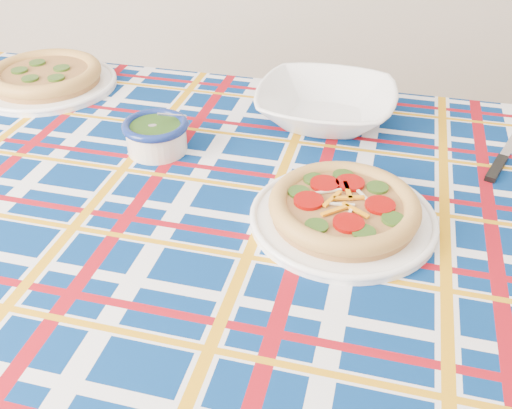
{
  "coord_description": "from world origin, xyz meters",
  "views": [
    {
      "loc": [
        -0.22,
        -0.54,
        1.45
      ],
      "look_at": [
        -0.08,
        0.27,
        0.86
      ],
      "focal_mm": 40.0,
      "sensor_mm": 36.0,
      "label": 1
    }
  ],
  "objects": [
    {
      "name": "dining_table",
      "position": [
        -0.12,
        0.32,
        0.75
      ],
      "size": [
        2.07,
        1.73,
        0.83
      ],
      "rotation": [
        0.0,
        0.0,
        -0.42
      ],
      "color": "brown",
      "rests_on": "floor"
    },
    {
      "name": "tablecloth",
      "position": [
        -0.12,
        0.32,
        0.78
      ],
      "size": [
        2.11,
        1.78,
        0.12
      ],
      "primitive_type": null,
      "rotation": [
        0.0,
        0.0,
        -0.42
      ],
      "color": "navy",
      "rests_on": "dining_table"
    },
    {
      "name": "main_focaccia_plate",
      "position": [
        0.07,
        0.22,
        0.87
      ],
      "size": [
        0.45,
        0.45,
        0.07
      ],
      "primitive_type": null,
      "rotation": [
        0.0,
        0.0,
        -0.46
      ],
      "color": "#9D6A38",
      "rests_on": "tablecloth"
    },
    {
      "name": "pesto_bowl",
      "position": [
        -0.24,
        0.53,
        0.88
      ],
      "size": [
        0.17,
        0.17,
        0.08
      ],
      "primitive_type": null,
      "rotation": [
        0.0,
        0.0,
        -0.26
      ],
      "color": "#18350E",
      "rests_on": "tablecloth"
    },
    {
      "name": "serving_bowl",
      "position": [
        0.14,
        0.61,
        0.88
      ],
      "size": [
        0.42,
        0.42,
        0.08
      ],
      "primitive_type": "imported",
      "rotation": [
        0.0,
        0.0,
        -0.43
      ],
      "color": "white",
      "rests_on": "tablecloth"
    },
    {
      "name": "second_focaccia_plate",
      "position": [
        -0.51,
        0.91,
        0.87
      ],
      "size": [
        0.49,
        0.49,
        0.07
      ],
      "primitive_type": null,
      "rotation": [
        0.0,
        0.0,
        -0.49
      ],
      "color": "#9D6A38",
      "rests_on": "tablecloth"
    },
    {
      "name": "table_knife",
      "position": [
        0.5,
        0.42,
        0.84
      ],
      "size": [
        0.2,
        0.21,
        0.01
      ],
      "primitive_type": null,
      "rotation": [
        0.0,
        0.0,
        0.82
      ],
      "color": "silver",
      "rests_on": "tablecloth"
    }
  ]
}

